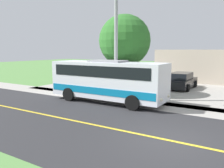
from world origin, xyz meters
The scene contains 8 objects.
ground_plane centered at (0.00, 0.00, 0.00)m, with size 120.00×120.00×0.00m, color #548442.
road_surface centered at (0.00, 0.00, 0.00)m, with size 8.00×100.00×0.01m, color #28282B.
sidewalk centered at (-5.20, 0.00, 0.00)m, with size 2.40×100.00×0.01m, color #9E9991.
road_centre_line centered at (0.00, 0.00, 0.01)m, with size 0.16×100.00×0.00m, color gold.
shuttle_bus_front centered at (-4.46, -5.71, 1.54)m, with size 2.56×7.97×2.80m.
street_light_pole centered at (-4.88, -5.39, 4.64)m, with size 1.97×0.24×8.46m.
parked_car_near centered at (-12.52, -2.92, 0.69)m, with size 4.42×2.07×1.45m.
tree_curbside centered at (-7.40, -6.03, 4.15)m, with size 3.95×3.95×6.15m.
Camera 1 is at (8.37, 2.49, 3.46)m, focal length 36.97 mm.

